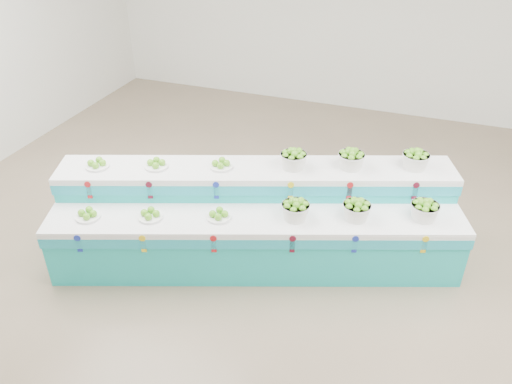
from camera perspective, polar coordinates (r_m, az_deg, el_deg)
ground at (r=5.75m, az=3.70°, el=-9.35°), size 10.00×10.00×0.00m
display_stand at (r=5.72m, az=-0.00°, el=-3.05°), size 4.62×2.60×1.02m
plate_lower_left at (r=5.63m, az=-18.47°, el=-2.32°), size 0.34×0.34×0.10m
plate_lower_mid at (r=5.46m, az=-11.85°, el=-2.41°), size 0.34×0.34×0.10m
plate_lower_right at (r=5.35m, az=-4.22°, el=-2.48°), size 0.34×0.34×0.10m
basket_lower_left at (r=5.32m, az=4.47°, el=-1.97°), size 0.38×0.38×0.22m
basket_lower_mid at (r=5.40m, az=11.27°, el=-1.96°), size 0.38×0.38×0.22m
basket_lower_right at (r=5.59m, az=18.47°, el=-1.91°), size 0.38×0.38×0.22m
plate_upper_left at (r=5.93m, az=-17.50°, el=3.13°), size 0.34×0.34×0.10m
plate_upper_mid at (r=5.76m, az=-11.19°, el=3.20°), size 0.34×0.34×0.10m
plate_upper_right at (r=5.66m, az=-3.97°, el=3.24°), size 0.34×0.34×0.10m
basket_upper_left at (r=5.64m, az=4.25°, el=3.75°), size 0.38×0.38×0.22m
basket_upper_mid at (r=5.72m, az=10.68°, el=3.68°), size 0.38×0.38×0.22m
basket_upper_right at (r=5.89m, az=17.54°, el=3.56°), size 0.38×0.38×0.22m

